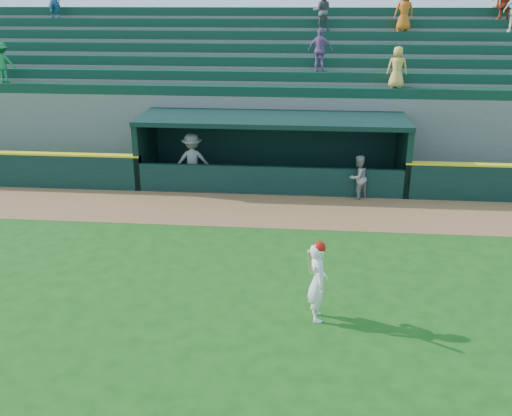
# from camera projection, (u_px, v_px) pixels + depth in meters

# --- Properties ---
(ground) EXTENTS (120.00, 120.00, 0.00)m
(ground) POSITION_uv_depth(u_px,v_px,m) (250.00, 282.00, 13.57)
(ground) COLOR #174C13
(ground) RESTS_ON ground
(warning_track) EXTENTS (40.00, 3.00, 0.01)m
(warning_track) POSITION_uv_depth(u_px,v_px,m) (266.00, 210.00, 18.15)
(warning_track) COLOR brown
(warning_track) RESTS_ON ground
(dugout_player_front) EXTENTS (0.92, 0.90, 1.49)m
(dugout_player_front) POSITION_uv_depth(u_px,v_px,m) (358.00, 177.00, 18.97)
(dugout_player_front) COLOR gray
(dugout_player_front) RESTS_ON ground
(dugout_player_inside) EXTENTS (1.37, 0.97, 1.93)m
(dugout_player_inside) POSITION_uv_depth(u_px,v_px,m) (192.00, 161.00, 20.11)
(dugout_player_inside) COLOR gray
(dugout_player_inside) RESTS_ON ground
(dugout) EXTENTS (9.40, 2.80, 2.46)m
(dugout) POSITION_uv_depth(u_px,v_px,m) (273.00, 145.00, 20.57)
(dugout) COLOR slate
(dugout) RESTS_ON ground
(stands) EXTENTS (34.50, 6.25, 7.60)m
(stands) POSITION_uv_depth(u_px,v_px,m) (280.00, 96.00, 24.48)
(stands) COLOR slate
(stands) RESTS_ON ground
(batter_at_plate) EXTENTS (0.50, 0.82, 1.78)m
(batter_at_plate) POSITION_uv_depth(u_px,v_px,m) (318.00, 281.00, 11.76)
(batter_at_plate) COLOR white
(batter_at_plate) RESTS_ON ground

